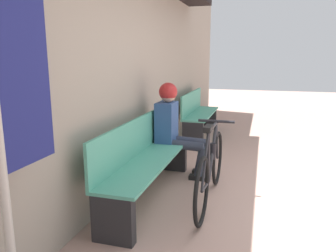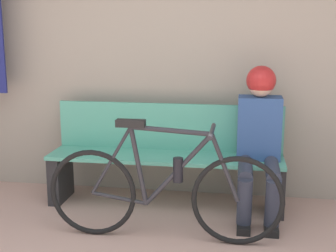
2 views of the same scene
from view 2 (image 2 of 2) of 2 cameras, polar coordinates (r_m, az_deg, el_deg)
The scene contains 4 objects.
storefront_wall at distance 4.10m, azimuth 1.80°, elevation 14.66°, with size 12.00×0.56×3.20m.
park_bench_near at distance 3.92m, azimuth -0.24°, elevation -3.82°, with size 1.93×0.42×0.84m.
bicycle at distance 3.27m, azimuth -0.55°, elevation -7.92°, with size 1.66×0.40×0.86m.
person_seated at distance 3.69m, azimuth 11.09°, elevation -0.76°, with size 0.34×0.66×1.18m.
Camera 2 is at (0.52, -1.71, 1.48)m, focal length 50.00 mm.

